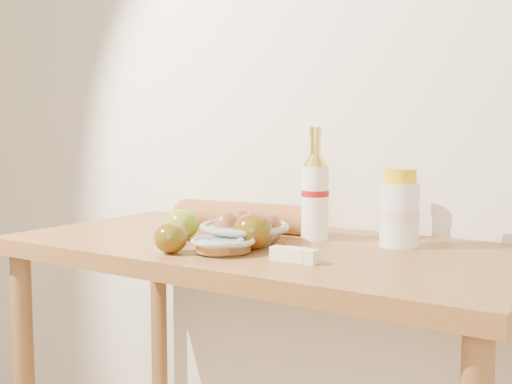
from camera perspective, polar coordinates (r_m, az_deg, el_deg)
back_wall at (r=1.75m, az=6.57°, el=10.12°), size 3.50×0.02×2.60m
table at (r=1.51m, az=0.63°, el=-9.15°), size 1.20×0.60×0.90m
bourbon_bottle at (r=1.52m, az=5.27°, el=-0.18°), size 0.08×0.08×0.27m
cream_bottle at (r=1.46m, az=12.64°, el=-1.63°), size 0.11×0.11×0.17m
egg_bowl at (r=1.46m, az=-0.91°, el=-3.48°), size 0.25×0.25×0.07m
baguette at (r=1.65m, az=-0.87°, el=-2.19°), size 0.45×0.11×0.07m
apple_yellowgreen at (r=1.53m, az=-6.54°, el=-2.83°), size 0.08×0.08×0.07m
apple_redgreen_front at (r=1.36m, az=-7.58°, el=-4.07°), size 0.08×0.08×0.07m
apple_redgreen_right at (r=1.40m, az=-0.24°, el=-3.47°), size 0.12×0.12×0.08m
sugar_bowl at (r=1.35m, az=-2.34°, el=-4.80°), size 0.14×0.14×0.03m
syrup_bowl at (r=1.35m, az=-3.42°, el=-4.80°), size 0.13×0.13×0.03m
butter_stick at (r=1.27m, az=3.40°, el=-5.60°), size 0.10×0.03×0.03m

